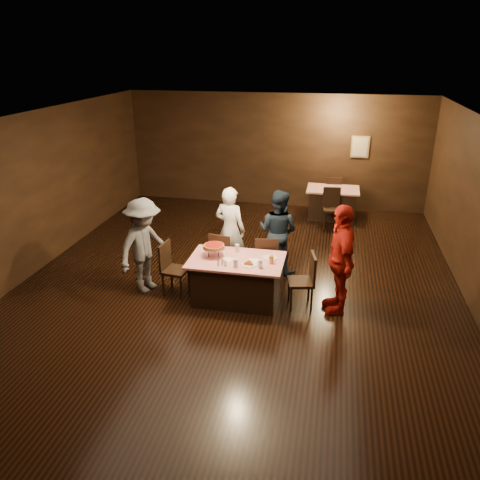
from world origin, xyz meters
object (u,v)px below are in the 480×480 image
(chair_far_left, at_px, (224,255))
(pizza_stand, at_px, (214,246))
(chair_end_right, at_px, (301,281))
(chair_back_far, at_px, (333,193))
(chair_far_right, at_px, (266,259))
(glass_front_right, at_px, (260,264))
(diner_navy_hoodie, at_px, (278,231))
(glass_front_left, at_px, (236,263))
(chair_back_near, at_px, (332,208))
(glass_back, at_px, (237,248))
(diner_white_jacket, at_px, (230,230))
(back_table, at_px, (332,203))
(plate_empty, at_px, (270,258))
(chair_end_left, at_px, (175,269))
(diner_grey_knit, at_px, (144,246))
(diner_red_shirt, at_px, (340,259))
(main_table, at_px, (236,279))
(glass_amber, at_px, (271,260))

(chair_far_left, distance_m, pizza_stand, 0.85)
(chair_end_right, distance_m, chair_back_far, 5.25)
(chair_far_right, xyz_separation_m, glass_front_right, (0.05, -1.00, 0.37))
(diner_navy_hoodie, relative_size, glass_front_left, 11.77)
(chair_back_near, bearing_deg, glass_back, -120.61)
(pizza_stand, xyz_separation_m, glass_back, (0.35, 0.25, -0.11))
(diner_white_jacket, relative_size, glass_back, 12.10)
(back_table, height_order, pizza_stand, pizza_stand)
(plate_empty, xyz_separation_m, glass_front_right, (-0.10, -0.40, 0.06))
(chair_back_far, height_order, diner_navy_hoodie, diner_navy_hoodie)
(back_table, relative_size, chair_end_left, 1.37)
(diner_grey_knit, bearing_deg, diner_red_shirt, -66.69)
(diner_red_shirt, bearing_deg, chair_end_right, -101.45)
(back_table, distance_m, glass_back, 4.63)
(glass_front_left, bearing_deg, chair_end_right, 15.95)
(pizza_stand, height_order, glass_front_left, pizza_stand)
(main_table, xyz_separation_m, back_table, (1.52, 4.63, 0.00))
(diner_navy_hoodie, height_order, diner_grey_knit, diner_grey_knit)
(pizza_stand, distance_m, plate_empty, 0.97)
(diner_white_jacket, xyz_separation_m, pizza_stand, (-0.04, -1.08, 0.10))
(chair_end_left, distance_m, diner_navy_hoodie, 2.11)
(chair_end_left, relative_size, glass_amber, 6.79)
(chair_far_left, height_order, chair_back_far, same)
(main_table, relative_size, chair_back_far, 1.68)
(pizza_stand, bearing_deg, main_table, -7.13)
(chair_back_near, height_order, pizza_stand, pizza_stand)
(diner_white_jacket, distance_m, diner_navy_hoodie, 0.92)
(chair_back_far, relative_size, glass_front_left, 6.79)
(glass_back, bearing_deg, chair_back_far, 72.33)
(chair_far_left, distance_m, glass_back, 0.68)
(back_table, bearing_deg, diner_white_jacket, -118.27)
(chair_far_left, distance_m, diner_navy_hoodie, 1.13)
(diner_white_jacket, relative_size, diner_grey_knit, 0.98)
(chair_far_left, bearing_deg, diner_navy_hoodie, -138.36)
(chair_far_right, bearing_deg, chair_end_left, 16.90)
(diner_white_jacket, height_order, glass_amber, diner_white_jacket)
(back_table, xyz_separation_m, diner_red_shirt, (0.19, -4.62, 0.54))
(chair_far_left, height_order, glass_back, chair_far_left)
(back_table, relative_size, glass_back, 9.29)
(glass_amber, bearing_deg, glass_front_left, -155.56)
(back_table, bearing_deg, pizza_stand, -112.75)
(chair_end_right, height_order, glass_front_left, chair_end_right)
(diner_white_jacket, xyz_separation_m, glass_back, (0.31, -0.83, -0.01))
(glass_front_left, height_order, glass_back, same)
(chair_end_left, distance_m, glass_front_left, 1.24)
(chair_end_left, bearing_deg, glass_back, -67.48)
(chair_far_left, relative_size, glass_amber, 6.79)
(chair_back_near, height_order, glass_front_right, chair_back_near)
(chair_end_right, xyz_separation_m, glass_back, (-1.15, 0.30, 0.37))
(main_table, xyz_separation_m, chair_back_near, (1.52, 3.93, 0.09))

